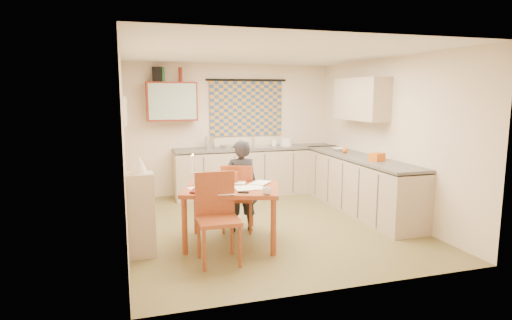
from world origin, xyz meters
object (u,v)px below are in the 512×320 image
object	(u,v)px
stove	(399,200)
chair_far	(238,210)
dining_table	(232,215)
counter_right	(358,184)
shelf_stand	(141,215)
counter_back	(260,171)
person	(241,186)

from	to	relation	value
stove	chair_far	xyz separation A→B (m)	(-2.19, 0.67, -0.14)
stove	dining_table	distance (m)	2.41
stove	dining_table	world-z (taller)	stove
counter_right	shelf_stand	bearing A→B (deg)	-163.78
counter_back	counter_right	xyz separation A→B (m)	(1.20, -1.65, -0.00)
chair_far	dining_table	bearing A→B (deg)	87.46
dining_table	counter_right	bearing A→B (deg)	40.75
counter_back	counter_right	world-z (taller)	same
stove	person	xyz separation A→B (m)	(-2.15, 0.64, 0.21)
counter_back	stove	bearing A→B (deg)	-66.44
stove	shelf_stand	xyz separation A→B (m)	(-3.54, 0.08, 0.07)
chair_far	stove	bearing A→B (deg)	-176.79
counter_back	stove	size ratio (longest dim) A/B	3.73
counter_back	dining_table	distance (m)	2.86
dining_table	chair_far	distance (m)	0.56
counter_back	stove	distance (m)	3.01
counter_right	chair_far	bearing A→B (deg)	-168.66
counter_right	counter_back	bearing A→B (deg)	126.15
dining_table	chair_far	bearing A→B (deg)	86.36
dining_table	chair_far	xyz separation A→B (m)	(0.21, 0.51, -0.08)
person	shelf_stand	distance (m)	1.50
counter_right	shelf_stand	world-z (taller)	shelf_stand
counter_right	dining_table	world-z (taller)	counter_right
counter_back	person	xyz separation A→B (m)	(-0.95, -2.12, 0.20)
counter_right	person	xyz separation A→B (m)	(-2.15, -0.47, 0.20)
dining_table	shelf_stand	size ratio (longest dim) A/B	1.41
shelf_stand	person	bearing A→B (deg)	21.94
stove	dining_table	bearing A→B (deg)	176.03
stove	counter_right	bearing A→B (deg)	90.00
counter_back	shelf_stand	world-z (taller)	shelf_stand
person	shelf_stand	size ratio (longest dim) A/B	1.29
counter_right	person	size ratio (longest dim) A/B	2.26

